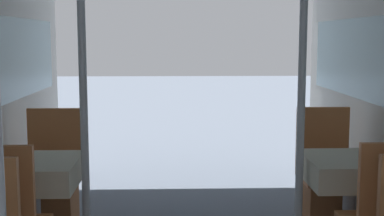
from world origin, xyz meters
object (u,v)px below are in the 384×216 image
(dining_table_left_1, at_px, (31,178))
(support_pole_left_1, at_px, (84,104))
(chair_left_far_1, at_px, (52,197))
(dining_table_right_1, at_px, (352,175))
(chair_right_far_1, at_px, (327,195))
(support_pole_right_1, at_px, (301,103))

(dining_table_left_1, bearing_deg, support_pole_left_1, 0.00)
(chair_left_far_1, relative_size, dining_table_right_1, 1.34)
(dining_table_right_1, bearing_deg, dining_table_left_1, 180.00)
(chair_right_far_1, bearing_deg, chair_left_far_1, 0.00)
(dining_table_left_1, xyz_separation_m, chair_left_far_1, (0.00, 0.56, -0.30))
(support_pole_left_1, height_order, support_pole_right_1, same)
(support_pole_left_1, relative_size, chair_right_far_1, 2.26)
(dining_table_left_1, bearing_deg, chair_right_far_1, 14.63)
(dining_table_right_1, relative_size, support_pole_right_1, 0.33)
(chair_left_far_1, xyz_separation_m, support_pole_right_1, (1.77, -0.56, 0.79))
(chair_right_far_1, bearing_deg, support_pole_right_1, 57.50)
(chair_left_far_1, height_order, chair_right_far_1, same)
(chair_left_far_1, bearing_deg, support_pole_right_1, 162.61)
(support_pole_left_1, bearing_deg, chair_right_far_1, 17.39)
(chair_right_far_1, xyz_separation_m, support_pole_right_1, (-0.35, -0.56, 0.79))
(dining_table_left_1, distance_m, support_pole_right_1, 1.84)
(chair_left_far_1, distance_m, support_pole_right_1, 2.02)
(support_pole_left_1, bearing_deg, dining_table_left_1, 180.00)
(support_pole_right_1, bearing_deg, dining_table_left_1, 180.00)
(support_pole_left_1, xyz_separation_m, support_pole_right_1, (1.42, 0.00, 0.00))
(chair_right_far_1, height_order, support_pole_right_1, support_pole_right_1)
(dining_table_right_1, bearing_deg, chair_left_far_1, 165.37)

